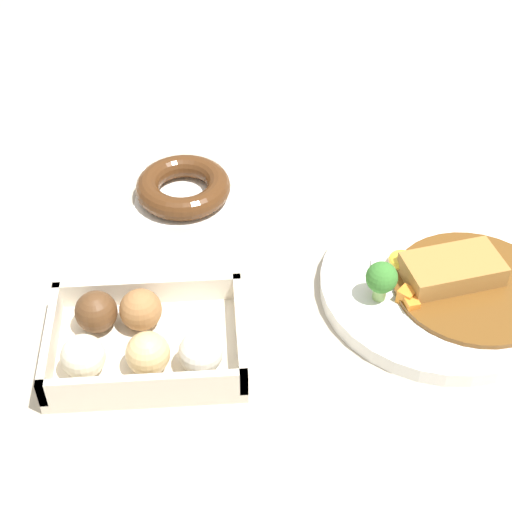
# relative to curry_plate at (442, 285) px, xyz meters

# --- Properties ---
(ground_plane) EXTENTS (1.60, 1.60, 0.00)m
(ground_plane) POSITION_rel_curry_plate_xyz_m (-0.15, 0.04, -0.01)
(ground_plane) COLOR #B2A893
(curry_plate) EXTENTS (0.26, 0.26, 0.06)m
(curry_plate) POSITION_rel_curry_plate_xyz_m (0.00, 0.00, 0.00)
(curry_plate) COLOR white
(curry_plate) RESTS_ON ground_plane
(donut_box) EXTENTS (0.20, 0.14, 0.06)m
(donut_box) POSITION_rel_curry_plate_xyz_m (-0.32, -0.07, 0.01)
(donut_box) COLOR beige
(donut_box) RESTS_ON ground_plane
(chocolate_ring_donut) EXTENTS (0.13, 0.13, 0.03)m
(chocolate_ring_donut) POSITION_rel_curry_plate_xyz_m (-0.28, 0.19, 0.00)
(chocolate_ring_donut) COLOR white
(chocolate_ring_donut) RESTS_ON ground_plane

